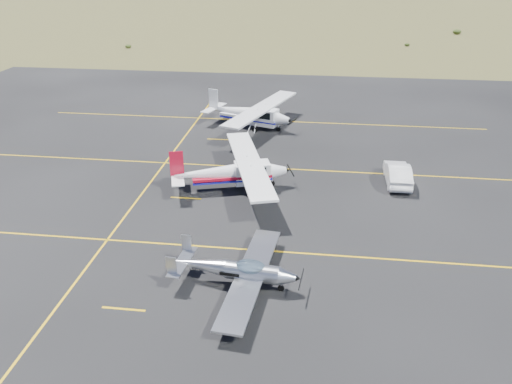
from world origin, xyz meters
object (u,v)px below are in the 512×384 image
(aircraft_plain, at_px, (250,113))
(sedan, at_px, (398,173))
(aircraft_low_wing, at_px, (238,270))
(aircraft_cessna, at_px, (232,171))

(aircraft_plain, height_order, sedan, aircraft_plain)
(aircraft_low_wing, bearing_deg, aircraft_cessna, 106.93)
(aircraft_cessna, height_order, sedan, aircraft_cessna)
(aircraft_low_wing, distance_m, aircraft_plain, 23.30)
(aircraft_plain, distance_m, sedan, 15.58)
(aircraft_low_wing, xyz_separation_m, aircraft_cessna, (-2.05, 10.33, 0.43))
(aircraft_cessna, bearing_deg, aircraft_plain, 75.89)
(aircraft_cessna, distance_m, sedan, 11.21)
(aircraft_plain, bearing_deg, sedan, -23.39)
(sedan, bearing_deg, aircraft_cessna, 12.12)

